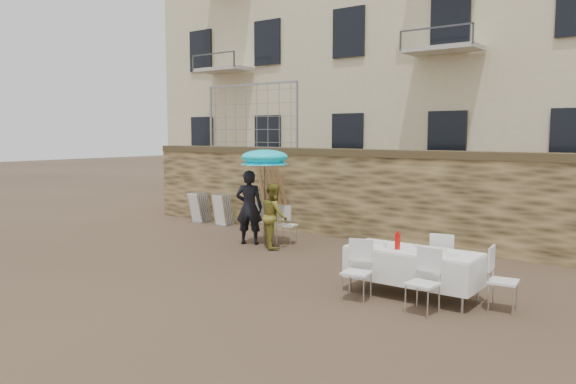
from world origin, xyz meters
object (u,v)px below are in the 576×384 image
Objects in this scene: chair_stack_left at (204,206)px; couple_chair_left at (264,221)px; woman_dress at (274,216)px; umbrella at (265,160)px; soda_bottle at (398,241)px; chair_stack_right at (226,209)px; couple_chair_right at (287,224)px; table_chair_back at (443,260)px; table_chair_front_left at (357,271)px; table_chair_side at (504,280)px; banquet_table at (413,252)px; man_suit at (249,207)px; table_chair_front_right at (423,282)px.

couple_chair_left is at bearing -20.37° from chair_stack_left.
woman_dress is 0.70× the size of umbrella.
soda_bottle reaches higher than chair_stack_right.
couple_chair_right reaches higher than chair_stack_left.
couple_chair_left is (-0.75, 0.55, -0.27)m from woman_dress.
table_chair_back is at bearing -19.49° from chair_stack_right.
woman_dress is 1.32m from umbrella.
table_chair_front_left reaches higher than chair_stack_right.
couple_chair_right is 3.34m from chair_stack_right.
table_chair_side reaches higher than chair_stack_right.
table_chair_back is (5.14, -1.44, 0.00)m from couple_chair_left.
couple_chair_left and couple_chair_right have the same top height.
table_chair_front_left is 1.00× the size of table_chair_side.
banquet_table is (4.94, -2.24, 0.25)m from couple_chair_left.
umbrella is 4.35m from chair_stack_left.
table_chair_front_left is (3.59, -2.44, -0.27)m from woman_dress.
man_suit is 6.81× the size of soda_bottle.
umbrella is 2.22× the size of table_chair_side.
couple_chair_right is at bearing -43.19° from woman_dress.
table_chair_front_left is at bearing 149.93° from couple_chair_left.
couple_chair_left is 3.52m from chair_stack_left.
chair_stack_right is (-6.74, 4.22, -0.02)m from table_chair_front_left.
chair_stack_left is (-3.30, 1.23, -0.02)m from couple_chair_left.
man_suit is 0.68m from couple_chair_left.
table_chair_front_right is 1.00× the size of table_chair_side.
table_chair_side is at bearing -19.26° from chair_stack_left.
chair_stack_left is at bearing -28.49° from table_chair_back.
couple_chair_right and table_chair_back have the same top height.
table_chair_front_right is 1.04× the size of chair_stack_right.
table_chair_front_left is at bearing -32.86° from umbrella.
table_chair_side is at bearing 8.88° from soda_bottle.
chair_stack_right reaches higher than banquet_table.
table_chair_front_left is 1.10m from table_chair_front_right.
table_chair_front_right is at bearing -9.70° from table_chair_front_left.
woman_dress is 4.35m from table_chair_front_left.
table_chair_front_left is at bearing -128.66° from banquet_table.
couple_chair_left is 0.70m from couple_chair_right.
man_suit is at bearing 41.61° from woman_dress.
table_chair_front_right is at bearing -28.29° from chair_stack_right.
chair_stack_left is at bearing -55.62° from man_suit.
umbrella is (0.40, 0.10, 1.13)m from man_suit.
soda_bottle is at bearing 131.41° from man_suit.
chair_stack_right is (-7.84, 4.22, -0.02)m from table_chair_front_right.
table_chair_front_left is 1.00× the size of table_chair_front_right.
chair_stack_left is at bearing 155.64° from umbrella.
woman_dress is 1.56× the size of table_chair_side.
chair_stack_right is at bearing 149.11° from umbrella.
table_chair_front_right reaches higher than chair_stack_right.
man_suit is 0.83× the size of umbrella.
chair_stack_right is at bearing 12.21° from woman_dress.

